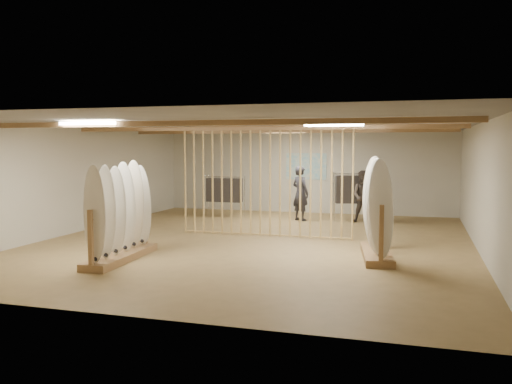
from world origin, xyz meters
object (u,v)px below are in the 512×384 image
(rack_right, at_px, (377,225))
(clothing_rack_a, at_px, (224,190))
(rack_left, at_px, (121,228))
(shopper_b, at_px, (364,193))
(clothing_rack_b, at_px, (357,189))
(shopper_a, at_px, (300,190))

(rack_right, bearing_deg, clothing_rack_a, 126.60)
(rack_left, height_order, shopper_b, rack_left)
(clothing_rack_b, bearing_deg, clothing_rack_a, 169.92)
(shopper_a, bearing_deg, clothing_rack_b, -133.79)
(rack_right, bearing_deg, clothing_rack_b, 91.79)
(rack_left, height_order, clothing_rack_a, rack_left)
(rack_right, relative_size, shopper_b, 1.21)
(clothing_rack_b, distance_m, shopper_b, 0.49)
(rack_left, distance_m, clothing_rack_a, 6.90)
(clothing_rack_a, bearing_deg, shopper_a, -0.41)
(shopper_a, bearing_deg, shopper_b, -147.47)
(clothing_rack_a, distance_m, shopper_a, 2.53)
(rack_right, height_order, shopper_b, rack_right)
(clothing_rack_b, relative_size, shopper_b, 0.84)
(clothing_rack_a, height_order, shopper_b, shopper_b)
(clothing_rack_b, bearing_deg, rack_right, -93.89)
(clothing_rack_a, xyz_separation_m, clothing_rack_b, (4.21, 0.32, 0.10))
(rack_left, relative_size, clothing_rack_a, 1.78)
(clothing_rack_b, bearing_deg, shopper_a, 179.41)
(shopper_b, bearing_deg, clothing_rack_b, 125.25)
(rack_left, distance_m, rack_right, 5.21)
(shopper_a, distance_m, shopper_b, 1.95)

